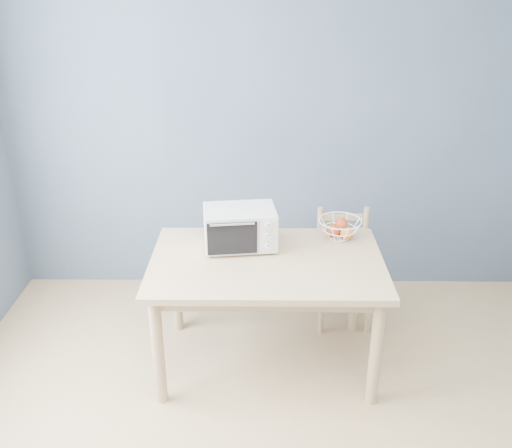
{
  "coord_description": "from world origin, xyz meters",
  "views": [
    {
      "loc": [
        -0.11,
        -1.81,
        2.36
      ],
      "look_at": [
        -0.14,
        1.33,
        0.93
      ],
      "focal_mm": 40.0,
      "sensor_mm": 36.0,
      "label": 1
    }
  ],
  "objects_px": {
    "dining_chair": "(343,268)",
    "fruit_basket": "(340,228)",
    "toaster_oven": "(237,227)",
    "dining_table": "(267,275)"
  },
  "relations": [
    {
      "from": "toaster_oven",
      "to": "dining_chair",
      "type": "distance_m",
      "value": 0.95
    },
    {
      "from": "toaster_oven",
      "to": "fruit_basket",
      "type": "distance_m",
      "value": 0.67
    },
    {
      "from": "dining_table",
      "to": "toaster_oven",
      "type": "distance_m",
      "value": 0.34
    },
    {
      "from": "dining_table",
      "to": "fruit_basket",
      "type": "relative_size",
      "value": 4.06
    },
    {
      "from": "dining_table",
      "to": "dining_chair",
      "type": "bearing_deg",
      "value": 44.25
    },
    {
      "from": "fruit_basket",
      "to": "dining_table",
      "type": "bearing_deg",
      "value": -147.03
    },
    {
      "from": "toaster_oven",
      "to": "fruit_basket",
      "type": "xyz_separation_m",
      "value": [
        0.65,
        0.14,
        -0.06
      ]
    },
    {
      "from": "dining_chair",
      "to": "fruit_basket",
      "type": "bearing_deg",
      "value": -109.27
    },
    {
      "from": "toaster_oven",
      "to": "dining_chair",
      "type": "relative_size",
      "value": 0.58
    },
    {
      "from": "fruit_basket",
      "to": "toaster_oven",
      "type": "bearing_deg",
      "value": -168.1
    }
  ]
}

